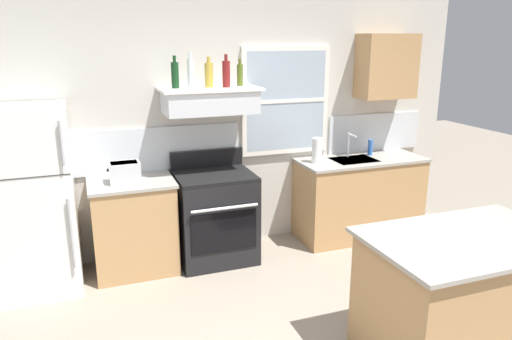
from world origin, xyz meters
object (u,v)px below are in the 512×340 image
Objects in this scene: toaster at (125,172)px; bottle_red_label_wine at (226,73)px; stove_range at (215,216)px; bottle_clear_tall at (191,73)px; bottle_champagne_gold_foil at (209,75)px; bottle_dark_green_wine at (175,75)px; kitchen_island at (463,297)px; bottle_olive_oil_square at (240,75)px; refrigerator at (33,201)px; dish_soap_bottle at (370,147)px; paper_towel_roll at (317,150)px.

bottle_red_label_wine is at bearing 3.29° from toaster.
bottle_clear_tall reaches higher than stove_range.
bottle_clear_tall reaches higher than bottle_red_label_wine.
bottle_champagne_gold_foil reaches higher than stove_range.
stove_range is 3.60× the size of bottle_dark_green_wine.
bottle_red_label_wine is 2.80m from kitchen_island.
toaster is 0.27× the size of stove_range.
stove_range is 3.77× the size of bottle_champagne_gold_foil.
bottle_clear_tall is 0.24× the size of kitchen_island.
stove_range is at bearing -34.72° from bottle_clear_tall.
stove_range is 1.44m from bottle_olive_oil_square.
kitchen_island is at bearing -36.13° from refrigerator.
toaster is 2.74m from dish_soap_bottle.
bottle_olive_oil_square is 0.97× the size of paper_towel_roll.
bottle_champagne_gold_foil reaches higher than kitchen_island.
bottle_dark_green_wine is 1.12× the size of paper_towel_roll.
bottle_olive_oil_square is 1.77m from dish_soap_bottle.
bottle_red_label_wine reaches higher than bottle_olive_oil_square.
bottle_olive_oil_square is at bearing 7.44° from bottle_champagne_gold_foil.
bottle_olive_oil_square reaches higher than dish_soap_bottle.
bottle_dark_green_wine is 1.69m from paper_towel_roll.
bottle_red_label_wine is 0.19m from bottle_olive_oil_square.
refrigerator is 1.70m from bottle_dark_green_wine.
kitchen_island is (0.06, -2.15, -0.59)m from paper_towel_roll.
bottle_olive_oil_square is (0.33, 0.15, 1.39)m from stove_range.
dish_soap_bottle is (1.72, 0.08, -0.88)m from bottle_red_label_wine.
bottle_dark_green_wine reaches higher than bottle_champagne_gold_foil.
bottle_red_label_wine is 1.73× the size of dish_soap_bottle.
refrigerator is 2.81m from paper_towel_roll.
toaster is 1.46m from bottle_olive_oil_square.
bottle_dark_green_wine is at bearing 14.04° from toaster.
bottle_champagne_gold_foil reaches higher than toaster.
bottle_champagne_gold_foil reaches higher than dish_soap_bottle.
bottle_champagne_gold_foil is 1.11× the size of bottle_olive_oil_square.
bottle_red_label_wine is (1.81, 0.08, 1.05)m from refrigerator.
bottle_clear_tall is at bearing 176.06° from bottle_champagne_gold_foil.
kitchen_island is (0.88, -2.26, -1.40)m from bottle_olive_oil_square.
bottle_olive_oil_square reaches higher than kitchen_island.
bottle_dark_green_wine is 2.37m from dish_soap_bottle.
bottle_dark_green_wine reaches higher than paper_towel_roll.
bottle_clear_tall is at bearing 5.48° from refrigerator.
bottle_red_label_wine reaches higher than bottle_champagne_gold_foil.
kitchen_island is at bearing -58.18° from bottle_clear_tall.
dish_soap_bottle is 2.41m from kitchen_island.
refrigerator reaches higher than dish_soap_bottle.
toaster is at bearing 179.94° from stove_range.
toaster is at bearing -165.96° from bottle_dark_green_wine.
bottle_red_label_wine reaches higher than kitchen_island.
toaster is 3.01m from kitchen_island.
bottle_champagne_gold_foil reaches higher than bottle_olive_oil_square.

